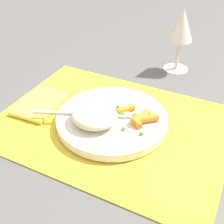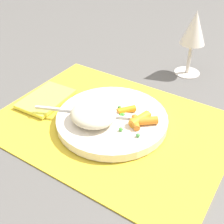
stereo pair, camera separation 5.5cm
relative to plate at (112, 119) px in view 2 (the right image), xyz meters
name	(u,v)px [view 2 (the right image)]	position (x,y,z in m)	size (l,w,h in m)	color
ground_plane	(112,125)	(0.00, 0.00, -0.01)	(2.40, 2.40, 0.00)	#565451
placemat	(112,124)	(0.00, 0.00, -0.01)	(0.47, 0.35, 0.01)	gold
plate	(112,119)	(0.00, 0.00, 0.00)	(0.23, 0.23, 0.02)	silver
rice_mound	(93,114)	(-0.02, -0.03, 0.03)	(0.09, 0.09, 0.03)	beige
carrot_portion	(138,119)	(0.05, 0.01, 0.02)	(0.09, 0.06, 0.02)	orange
pea_scatter	(133,118)	(0.04, 0.01, 0.01)	(0.08, 0.08, 0.01)	#548E3C
fork	(92,113)	(-0.04, -0.02, 0.01)	(0.19, 0.09, 0.01)	silver
wine_glass	(194,31)	(0.05, 0.30, 0.10)	(0.07, 0.07, 0.17)	silver
napkin	(46,99)	(-0.17, -0.01, 0.00)	(0.08, 0.12, 0.01)	#EAE54C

